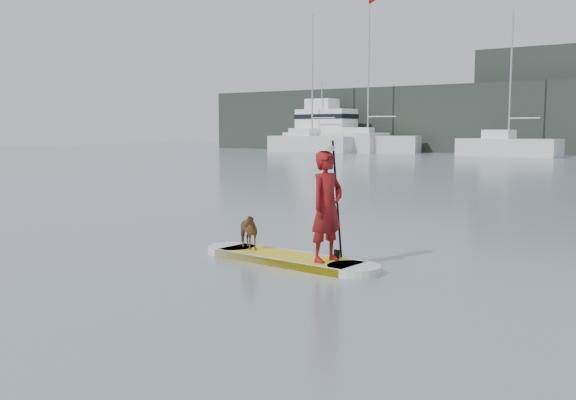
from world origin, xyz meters
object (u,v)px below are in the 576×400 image
Objects in this scene: paddler at (327,206)px; dog at (246,231)px; sailboat_a at (311,142)px; sailboat_b at (367,142)px; sailboat_c at (507,146)px; paddleboard at (288,259)px; motor_yacht_b at (331,132)px.

dog is at bearing 96.95° from paddler.
dog is 48.46m from sailboat_a.
paddler is at bearing -54.00° from sailboat_a.
sailboat_b is 12.95m from sailboat_c.
paddleboard is 0.30× the size of sailboat_c.
sailboat_c is at bearing 4.18° from sailboat_a.
sailboat_c reaches higher than paddler.
paddleboard is at bearing -54.70° from sailboat_a.
dog is at bearing -74.76° from sailboat_c.
paddler is (0.75, -0.06, 0.90)m from paddleboard.
paddler is at bearing -0.00° from paddleboard.
dog is at bearing -56.12° from motor_yacht_b.
sailboat_b reaches higher than sailboat_a.
dog is 49.84m from motor_yacht_b.
sailboat_c is at bearing 23.78° from paddler.
paddleboard is 50.36m from motor_yacht_b.
dog is 47.80m from sailboat_b.
sailboat_b reaches higher than motor_yacht_b.
sailboat_a is at bearing 126.55° from paddleboard.
motor_yacht_b reaches higher than dog.
paddleboard is 4.66× the size of dog.
sailboat_a is at bearing -174.00° from sailboat_c.
motor_yacht_b is (-25.27, 43.53, 1.76)m from paddleboard.
sailboat_c reaches higher than paddleboard.
sailboat_a is 1.22× the size of motor_yacht_b.
sailboat_a is (-26.08, 41.48, 0.80)m from paddleboard.
dog is 0.07× the size of motor_yacht_b.
sailboat_c is at bearing 38.92° from dog.
paddleboard is 48.26m from sailboat_b.
sailboat_b reaches higher than paddleboard.
paddleboard is at bearing -75.61° from sailboat_b.
dog is at bearing -76.55° from sailboat_b.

